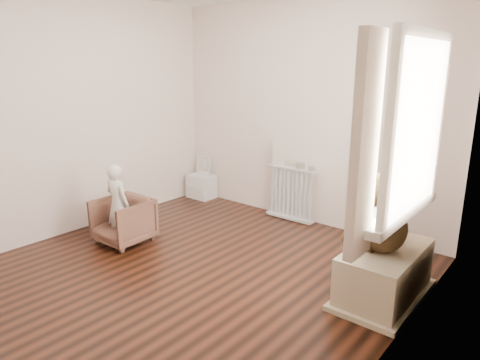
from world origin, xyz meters
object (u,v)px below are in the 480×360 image
Objects in this scene: radiator at (291,189)px; teddy_bear at (383,222)px; armchair at (123,221)px; plush_cat at (398,192)px; child at (118,204)px; toy_bench at (384,275)px; toy_vanity at (201,179)px.

radiator is 1.11× the size of teddy_bear.
armchair is 2.85m from plush_cat.
child is 1.40× the size of teddy_bear.
toy_bench is 3.25× the size of plush_cat.
armchair is 2.66m from teddy_bear.
armchair is 2.67m from toy_bench.
toy_bench is 1.52× the size of teddy_bear.
plush_cat reaches higher than radiator.
teddy_bear is at bearing -116.20° from toy_bench.
teddy_bear reaches higher than toy_bench.
toy_vanity is at bearing 105.11° from armchair.
armchair is at bearing -91.04° from child.
teddy_bear is (-0.03, -0.06, 0.47)m from toy_bench.
toy_bench is (3.07, -1.02, -0.08)m from toy_vanity.
radiator is 0.79× the size of child.
plush_cat reaches higher than toy_bench.
toy_vanity is 1.12× the size of armchair.
teddy_bear is (3.04, -1.08, 0.40)m from toy_vanity.
child is 2.69m from toy_bench.
child is (-1.00, -1.76, 0.05)m from radiator.
teddy_bear reaches higher than armchair.
teddy_bear is at bearing -19.53° from toy_vanity.
toy_vanity reaches higher than toy_bench.
toy_vanity is 0.99× the size of teddy_bear.
teddy_bear is (2.55, 0.60, 0.43)m from armchair.
radiator is at bearing 142.56° from plush_cat.
plush_cat is (3.21, -1.31, 0.72)m from toy_vanity.
radiator reaches higher than toy_bench.
toy_bench is 0.86m from plush_cat.
plush_cat is (2.72, 0.42, 0.56)m from child.
child is at bearing -119.55° from radiator.
teddy_bear is (1.56, -1.11, 0.28)m from radiator.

